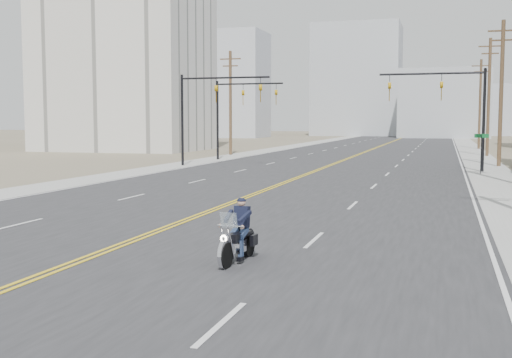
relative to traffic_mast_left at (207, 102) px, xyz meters
The scene contains 18 objects.
ground_plane 33.60m from the traffic_mast_left, 74.33° to the right, with size 400.00×400.00×0.00m, color #776D56.
road 39.36m from the traffic_mast_left, 76.71° to the left, with size 20.00×200.00×0.01m, color #303033.
sidewalk_left 38.40m from the traffic_mast_left, 93.80° to the left, with size 3.00×200.00×0.01m, color #A5A5A0.
sidewalk_right 43.45m from the traffic_mast_left, 61.68° to the left, with size 3.00×200.00×0.01m, color #A5A5A0.
traffic_mast_left is the anchor object (origin of this frame).
traffic_mast_right 17.95m from the traffic_mast_left, ahead, with size 7.10×0.26×7.00m.
traffic_mast_far 8.01m from the traffic_mast_left, 92.40° to the left, with size 6.10×0.26×7.00m.
street_sign 20.12m from the traffic_mast_left, ahead, with size 0.90×0.06×2.62m.
utility_pole_c 22.31m from the traffic_mast_left, 15.61° to the left, with size 2.20×0.30×11.00m.
utility_pole_d 30.06m from the traffic_mast_left, 44.36° to the left, with size 2.20×0.30×11.50m.
utility_pole_e 43.66m from the traffic_mast_left, 60.53° to the left, with size 2.20×0.30×11.00m.
utility_pole_left 16.39m from the traffic_mast_left, 102.42° to the left, with size 2.20×0.30×10.50m.
apartment_block 31.50m from the traffic_mast_left, 129.59° to the left, with size 18.00×14.00×30.00m, color silver.
haze_bldg_a 87.20m from the traffic_mast_left, 107.41° to the left, with size 14.00×12.00×22.00m, color #B7BCC6.
haze_bldg_b 94.56m from the traffic_mast_left, 79.66° to the left, with size 18.00×14.00×14.00m, color #ADB2B7.
haze_bldg_d 108.34m from the traffic_mast_left, 91.60° to the left, with size 20.00×15.00×26.00m, color #ADB2B7.
haze_bldg_f 106.28m from the traffic_mast_left, 112.71° to the left, with size 12.00×12.00×16.00m, color #ADB2B7.
motorcyclist 34.11m from the traffic_mast_left, 67.89° to the right, with size 0.86×2.01×1.57m, color black, non-canonical shape.
Camera 1 is at (8.58, -14.02, 3.46)m, focal length 45.00 mm.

